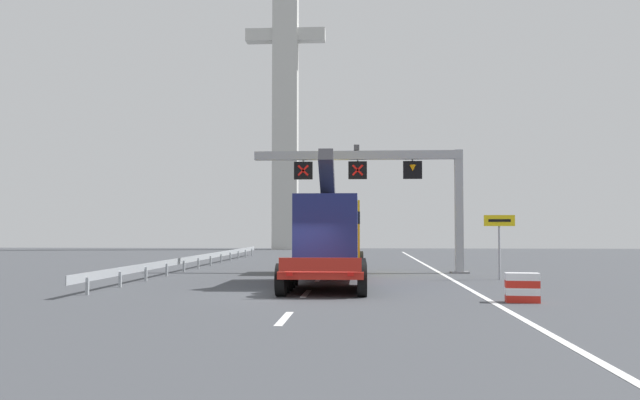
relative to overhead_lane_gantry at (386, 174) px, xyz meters
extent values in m
plane|color=#424449|center=(-3.47, -11.76, -5.08)|extent=(112.00, 112.00, 0.00)
cube|color=silver|center=(-3.18, -17.76, -5.08)|extent=(0.20, 2.60, 0.01)
cube|color=silver|center=(-3.18, -11.33, -5.08)|extent=(0.20, 2.60, 0.01)
cube|color=silver|center=(-3.18, -4.89, -5.08)|extent=(0.20, 2.60, 0.01)
cube|color=silver|center=(-3.18, 1.55, -5.08)|extent=(0.20, 2.60, 0.01)
cube|color=silver|center=(-3.18, 7.99, -5.08)|extent=(0.20, 2.60, 0.01)
cube|color=silver|center=(-3.18, 14.42, -5.08)|extent=(0.20, 2.60, 0.01)
cube|color=silver|center=(-3.18, 20.86, -5.08)|extent=(0.20, 2.60, 0.01)
cube|color=silver|center=(-3.18, 27.30, -5.08)|extent=(0.20, 2.60, 0.01)
cube|color=silver|center=(2.73, 0.24, -5.08)|extent=(0.20, 63.00, 0.01)
cube|color=#9EA0A5|center=(3.72, 0.00, -1.92)|extent=(0.40, 0.40, 6.33)
cube|color=slate|center=(3.72, 0.00, -5.04)|extent=(0.90, 0.90, 0.08)
cube|color=#9EA0A5|center=(-1.47, 0.00, 0.99)|extent=(10.77, 0.44, 0.44)
cube|color=#4C4C51|center=(-1.52, 0.00, 1.39)|extent=(0.28, 0.40, 0.28)
cube|color=black|center=(1.37, 0.00, 0.22)|extent=(0.96, 0.24, 0.92)
cube|color=#9EA0A5|center=(1.37, 0.00, 0.72)|extent=(0.08, 0.08, 0.16)
cone|color=orange|center=(1.37, -0.13, 0.31)|extent=(0.35, 0.35, 0.32)
cube|color=black|center=(-1.47, 0.00, 0.22)|extent=(0.96, 0.24, 0.92)
cube|color=#9EA0A5|center=(-1.47, 0.00, 0.72)|extent=(0.08, 0.08, 0.16)
cube|color=red|center=(-1.47, -0.13, 0.22)|extent=(0.59, 0.02, 0.59)
cube|color=red|center=(-1.47, -0.13, 0.22)|extent=(0.59, 0.02, 0.59)
cube|color=black|center=(-4.30, 0.00, 0.22)|extent=(0.96, 0.24, 0.92)
cube|color=#9EA0A5|center=(-4.30, 0.00, 0.72)|extent=(0.08, 0.08, 0.16)
cube|color=red|center=(-4.30, -0.13, 0.22)|extent=(0.59, 0.02, 0.59)
cube|color=red|center=(-4.30, -0.13, 0.22)|extent=(0.59, 0.02, 0.59)
cube|color=red|center=(-2.61, -7.76, -4.35)|extent=(2.85, 10.41, 0.24)
cube|color=red|center=(-2.59, -13.04, -3.98)|extent=(2.66, 0.09, 0.44)
cylinder|color=black|center=(-3.94, -12.26, -4.53)|extent=(0.33, 1.10, 1.10)
cylinder|color=black|center=(-1.24, -12.25, -4.53)|extent=(0.33, 1.10, 1.10)
cylinder|color=black|center=(-3.95, -11.21, -4.53)|extent=(0.33, 1.10, 1.10)
cylinder|color=black|center=(-1.25, -11.20, -4.53)|extent=(0.33, 1.10, 1.10)
cylinder|color=black|center=(-3.95, -10.16, -4.53)|extent=(0.33, 1.10, 1.10)
cylinder|color=black|center=(-1.25, -10.15, -4.53)|extent=(0.33, 1.10, 1.10)
cylinder|color=black|center=(-3.96, -9.11, -4.53)|extent=(0.33, 1.10, 1.10)
cylinder|color=black|center=(-1.26, -9.10, -4.53)|extent=(0.33, 1.10, 1.10)
cylinder|color=black|center=(-3.96, -8.06, -4.53)|extent=(0.33, 1.10, 1.10)
cylinder|color=black|center=(-1.26, -8.05, -4.53)|extent=(0.33, 1.10, 1.10)
cube|color=gold|center=(-2.65, -0.66, -2.98)|extent=(2.59, 3.21, 3.10)
cube|color=black|center=(-2.65, -0.66, -2.29)|extent=(2.62, 3.23, 0.60)
cylinder|color=black|center=(-3.94, 0.22, -4.53)|extent=(0.35, 1.10, 1.10)
cylinder|color=black|center=(-1.37, 0.23, -4.53)|extent=(0.35, 1.10, 1.10)
cylinder|color=black|center=(-3.93, -1.78, -4.53)|extent=(0.35, 1.10, 1.10)
cylinder|color=black|center=(-1.36, -1.77, -4.53)|extent=(0.35, 1.10, 1.10)
cube|color=navy|center=(-2.62, -7.36, -2.88)|extent=(2.41, 5.73, 2.70)
cube|color=#2D2D33|center=(-2.61, -8.21, -0.93)|extent=(0.57, 2.95, 2.29)
cube|color=red|center=(-3.57, -13.08, -4.28)|extent=(0.20, 0.06, 0.12)
cube|color=red|center=(-1.61, -13.07, -4.28)|extent=(0.20, 0.06, 0.12)
cylinder|color=#9EA0A5|center=(4.85, -4.38, -3.65)|extent=(0.10, 0.10, 2.87)
cube|color=yellow|center=(4.85, -4.44, -2.46)|extent=(1.36, 0.06, 0.49)
cube|color=black|center=(4.85, -4.48, -2.46)|extent=(0.98, 0.01, 0.12)
cube|color=red|center=(3.64, -13.63, -4.97)|extent=(1.05, 0.60, 0.23)
cube|color=white|center=(3.64, -13.63, -4.75)|extent=(1.05, 0.60, 0.22)
cube|color=red|center=(3.64, -13.63, -4.52)|extent=(1.05, 0.60, 0.23)
cube|color=white|center=(3.64, -13.63, -4.30)|extent=(1.05, 0.60, 0.23)
cube|color=#999EA3|center=(-10.63, 4.52, -4.48)|extent=(0.04, 36.56, 0.32)
cube|color=#999EA3|center=(-10.57, -12.24, -4.78)|extent=(0.10, 0.10, 0.60)
cube|color=#999EA3|center=(-10.57, -9.19, -4.78)|extent=(0.10, 0.10, 0.60)
cube|color=#999EA3|center=(-10.57, -6.15, -4.78)|extent=(0.10, 0.10, 0.60)
cube|color=#999EA3|center=(-10.57, -3.10, -4.78)|extent=(0.10, 0.10, 0.60)
cube|color=#999EA3|center=(-10.57, -0.05, -4.78)|extent=(0.10, 0.10, 0.60)
cube|color=#999EA3|center=(-10.57, 2.99, -4.78)|extent=(0.10, 0.10, 0.60)
cube|color=#999EA3|center=(-10.57, 6.04, -4.78)|extent=(0.10, 0.10, 0.60)
cube|color=#999EA3|center=(-10.57, 9.09, -4.78)|extent=(0.10, 0.10, 0.60)
cube|color=#999EA3|center=(-10.57, 12.13, -4.78)|extent=(0.10, 0.10, 0.60)
cube|color=#999EA3|center=(-10.57, 15.18, -4.78)|extent=(0.10, 0.10, 0.60)
cube|color=#999EA3|center=(-10.57, 18.22, -4.78)|extent=(0.10, 0.10, 0.60)
cube|color=#999EA3|center=(-10.57, 21.27, -4.78)|extent=(0.10, 0.10, 0.60)
cube|color=#B7B7B2|center=(-9.87, 39.43, 14.44)|extent=(2.80, 2.00, 39.06)
cube|color=#B7B7B2|center=(-9.87, 39.43, 19.13)|extent=(9.00, 1.60, 1.40)
camera|label=1|loc=(-1.23, -34.25, -2.86)|focal=37.13mm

